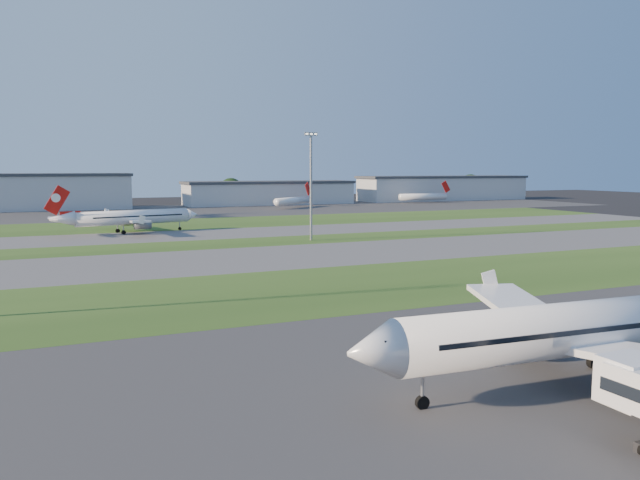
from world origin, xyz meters
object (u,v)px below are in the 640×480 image
mini_jet_near (293,201)px  mini_jet_far (423,196)px  light_mast_centre (311,179)px  airliner_taxiing (132,218)px  airliner_parked (589,329)px

mini_jet_near → mini_jet_far: (73.59, 10.18, 0.00)m
mini_jet_far → light_mast_centre: (-114.14, -126.75, 11.53)m
mini_jet_far → airliner_taxiing: bearing=-145.8°
airliner_taxiing → airliner_parked: bearing=86.8°
mini_jet_far → light_mast_centre: size_ratio=1.11×
light_mast_centre → mini_jet_far: bearing=48.0°
mini_jet_far → light_mast_centre: light_mast_centre is taller
mini_jet_near → light_mast_centre: bearing=-146.3°
mini_jet_near → light_mast_centre: size_ratio=0.92×
airliner_parked → airliner_taxiing: bearing=101.2°
mini_jet_near → light_mast_centre: light_mast_centre is taller
airliner_taxiing → mini_jet_near: 112.31m
mini_jet_far → airliner_parked: bearing=-117.0°
airliner_parked → airliner_taxiing: 138.61m
mini_jet_near → mini_jet_far: same height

